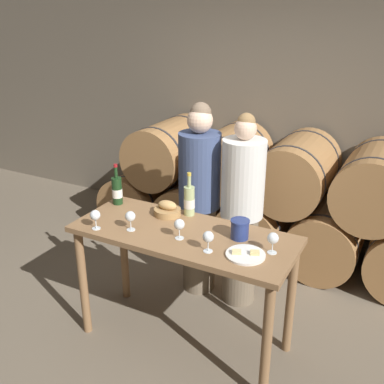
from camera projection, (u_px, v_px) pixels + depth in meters
ground_plane at (184, 339)px, 3.42m from camera, size 10.00×10.00×0.00m
stone_wall_back at (285, 86)px, 4.60m from camera, size 10.00×0.12×3.20m
barrel_stack at (260, 197)px, 4.51m from camera, size 3.47×0.91×1.25m
tasting_table at (183, 250)px, 3.13m from camera, size 1.56×0.64×0.92m
person_left at (199, 200)px, 3.76m from camera, size 0.35×0.35×1.67m
person_right at (242, 212)px, 3.61m from camera, size 0.34×0.34×1.63m
wine_bottle_red at (117, 190)px, 3.48m from camera, size 0.08×0.08×0.33m
wine_bottle_white at (189, 201)px, 3.29m from camera, size 0.08×0.08×0.33m
blue_crock at (240, 228)px, 2.97m from camera, size 0.13×0.13×0.13m
bread_basket at (167, 210)px, 3.32m from camera, size 0.20×0.20×0.11m
cheese_plate at (246, 254)px, 2.78m from camera, size 0.25×0.25×0.04m
wine_glass_far_left at (95, 216)px, 3.08m from camera, size 0.07×0.07×0.14m
wine_glass_left at (130, 217)px, 3.07m from camera, size 0.07×0.07×0.14m
wine_glass_center at (179, 225)px, 2.95m from camera, size 0.07×0.07×0.14m
wine_glass_right at (208, 237)px, 2.79m from camera, size 0.07×0.07×0.14m
wine_glass_far_right at (273, 239)px, 2.78m from camera, size 0.07×0.07×0.14m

